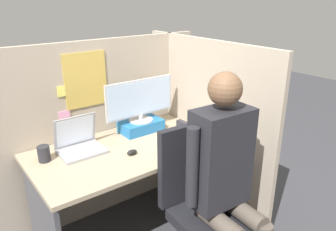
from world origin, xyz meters
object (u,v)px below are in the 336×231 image
object	(u,v)px
office_chair	(205,203)
monitor	(140,100)
pen_cup	(44,154)
laptop	(80,145)
carrot_toy	(165,146)
stapler	(183,125)
paper_box	(141,126)
person	(226,174)

from	to	relation	value
office_chair	monitor	bearing A→B (deg)	86.51
pen_cup	laptop	bearing A→B (deg)	-2.36
carrot_toy	office_chair	bearing A→B (deg)	-89.98
office_chair	laptop	bearing A→B (deg)	122.68
monitor	pen_cup	bearing A→B (deg)	-176.83
laptop	office_chair	xyz separation A→B (m)	(0.49, -0.76, -0.25)
stapler	monitor	bearing A→B (deg)	150.31
stapler	carrot_toy	size ratio (longest dim) A/B	0.93
monitor	carrot_toy	world-z (taller)	monitor
paper_box	carrot_toy	distance (m)	0.38
pen_cup	paper_box	bearing A→B (deg)	2.96
pen_cup	person	bearing A→B (deg)	-51.17
person	monitor	bearing A→B (deg)	87.62
laptop	pen_cup	world-z (taller)	laptop
carrot_toy	office_chair	distance (m)	0.49
monitor	carrot_toy	bearing A→B (deg)	-97.38
monitor	pen_cup	world-z (taller)	monitor
stapler	pen_cup	distance (m)	1.08
laptop	stapler	world-z (taller)	laptop
paper_box	person	size ratio (longest dim) A/B	0.24
stapler	carrot_toy	distance (m)	0.41
stapler	office_chair	bearing A→B (deg)	-118.36
paper_box	stapler	world-z (taller)	paper_box
office_chair	person	distance (m)	0.31
person	carrot_toy	bearing A→B (deg)	90.97
stapler	carrot_toy	xyz separation A→B (m)	(-0.35, -0.21, -0.01)
office_chair	stapler	bearing A→B (deg)	61.64
monitor	stapler	size ratio (longest dim) A/B	4.69
office_chair	pen_cup	distance (m)	1.09
monitor	stapler	distance (m)	0.41
monitor	office_chair	xyz separation A→B (m)	(-0.05, -0.81, -0.46)
laptop	carrot_toy	world-z (taller)	laptop
paper_box	stapler	xyz separation A→B (m)	(0.30, -0.17, -0.01)
laptop	pen_cup	bearing A→B (deg)	177.64
monitor	person	size ratio (longest dim) A/B	0.42
pen_cup	carrot_toy	bearing A→B (deg)	-25.02
monitor	laptop	world-z (taller)	monitor
carrot_toy	office_chair	size ratio (longest dim) A/B	0.13
monitor	pen_cup	xyz separation A→B (m)	(-0.78, -0.04, -0.21)
laptop	person	distance (m)	1.04
laptop	carrot_toy	size ratio (longest dim) A/B	2.23
monitor	laptop	distance (m)	0.58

